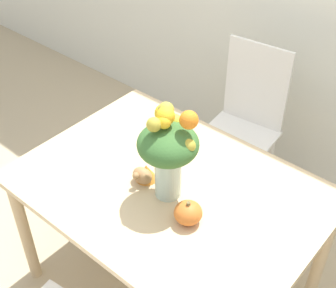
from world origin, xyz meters
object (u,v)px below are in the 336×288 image
Objects in this scene: flower_vase at (168,149)px; dining_chair_near_window at (243,125)px; pumpkin at (188,213)px; turkey_figurine at (145,174)px.

flower_vase reaches higher than dining_chair_near_window.
dining_chair_near_window is (-0.36, 1.00, -0.29)m from pumpkin.
dining_chair_near_window reaches higher than turkey_figurine.
flower_vase is 0.44× the size of dining_chair_near_window.
flower_vase reaches higher than pumpkin.
pumpkin is 0.12× the size of dining_chair_near_window.
turkey_figurine is 0.98m from dining_chair_near_window.
pumpkin is at bearing -76.10° from dining_chair_near_window.
flower_vase is at bearing -84.29° from dining_chair_near_window.
turkey_figurine is (-0.13, -0.01, -0.21)m from flower_vase.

